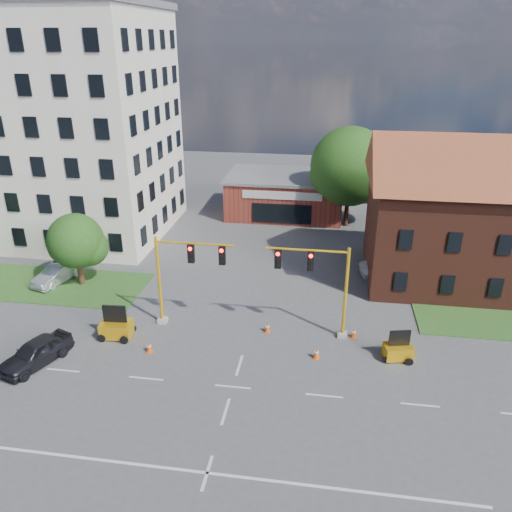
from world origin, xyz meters
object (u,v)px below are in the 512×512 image
Objects in this scene: trailer_west at (116,328)px; sedan_dark at (36,353)px; trailer_east at (398,350)px; signal_mast_west at (183,271)px; pickup_white at (392,269)px; signal_mast_east at (320,280)px.

trailer_west reaches higher than sedan_dark.
signal_mast_west is at bearing 159.13° from trailer_east.
signal_mast_west reaches higher than trailer_east.
sedan_dark reaches higher than pickup_white.
signal_mast_west is 1.23× the size of pickup_white.
signal_mast_east is 3.33× the size of trailer_east.
trailer_west is (-12.66, -2.17, -3.23)m from signal_mast_east.
signal_mast_west is 1.38× the size of sedan_dark.
sedan_dark is (-21.76, -15.02, 0.07)m from pickup_white.
signal_mast_west is at bearing 180.00° from signal_mast_east.
signal_mast_east is at bearing 0.00° from signal_mast_west.
sedan_dark is at bearing -160.93° from signal_mast_east.
trailer_east is (4.87, -1.92, -3.34)m from signal_mast_east.
trailer_west reaches higher than pickup_white.
pickup_white is 26.43m from sedan_dark.
signal_mast_east reaches higher than trailer_west.
trailer_east is at bearing -21.50° from signal_mast_east.
trailer_east is at bearing 31.49° from sedan_dark.
signal_mast_west is at bearing 113.37° from pickup_white.
trailer_east is 0.37× the size of pickup_white.
signal_mast_west is 8.71m from signal_mast_east.
signal_mast_east is at bearing 6.13° from trailer_west.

